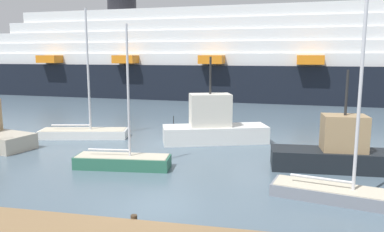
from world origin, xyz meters
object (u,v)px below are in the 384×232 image
at_px(sailboat_1, 341,192).
at_px(cruise_ship, 221,60).
at_px(sailboat_2, 123,160).
at_px(fishing_boat_2, 213,125).
at_px(sailboat_3, 84,132).
at_px(channel_buoy_0, 174,127).
at_px(fishing_boat_0, 338,152).

distance_m(sailboat_1, cruise_ship, 41.95).
bearing_deg(sailboat_2, sailboat_1, -18.55).
bearing_deg(fishing_boat_2, cruise_ship, -102.47).
distance_m(sailboat_3, channel_buoy_0, 7.42).
height_order(sailboat_2, cruise_ship, cruise_ship).
bearing_deg(sailboat_2, cruise_ship, 83.52).
xyz_separation_m(sailboat_3, fishing_boat_0, (17.92, -4.76, 0.57)).
bearing_deg(fishing_boat_2, sailboat_2, 41.88).
distance_m(sailboat_2, channel_buoy_0, 11.03).
distance_m(fishing_boat_0, fishing_boat_2, 9.41).
bearing_deg(sailboat_3, fishing_boat_0, -26.90).
bearing_deg(sailboat_1, cruise_ship, 118.27).
xyz_separation_m(fishing_boat_0, cruise_ship, (-11.21, 35.50, 4.65)).
xyz_separation_m(sailboat_1, cruise_ship, (-10.58, 40.25, 5.28)).
relative_size(channel_buoy_0, cruise_ship, 0.01).
distance_m(sailboat_2, sailboat_3, 9.11).
bearing_deg(cruise_ship, fishing_boat_0, -68.21).
distance_m(fishing_boat_0, channel_buoy_0, 14.80).
distance_m(sailboat_2, cruise_ship, 37.98).
relative_size(sailboat_2, fishing_boat_2, 1.01).
bearing_deg(sailboat_1, sailboat_2, -179.62).
xyz_separation_m(sailboat_2, sailboat_3, (-5.99, 6.87, 0.03)).
relative_size(sailboat_1, cruise_ship, 0.10).
relative_size(fishing_boat_2, channel_buoy_0, 6.28).
xyz_separation_m(fishing_boat_0, fishing_boat_2, (-7.82, 5.24, 0.22)).
xyz_separation_m(channel_buoy_0, cruise_ship, (0.57, 26.58, 5.44)).
height_order(sailboat_2, channel_buoy_0, sailboat_2).
relative_size(sailboat_1, sailboat_2, 1.09).
bearing_deg(fishing_boat_2, sailboat_1, 106.85).
relative_size(sailboat_1, channel_buoy_0, 6.91).
relative_size(sailboat_1, fishing_boat_0, 1.23).
relative_size(sailboat_3, cruise_ship, 0.11).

